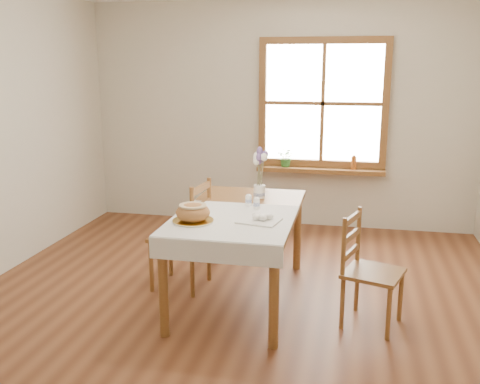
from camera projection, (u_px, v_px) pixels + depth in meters
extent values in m
plane|color=brown|center=(232.00, 313.00, 4.15)|extent=(5.00, 5.00, 0.00)
cube|color=beige|center=(279.00, 116.00, 6.23)|extent=(4.50, 0.10, 2.60)
cube|color=beige|center=(29.00, 284.00, 1.47)|extent=(4.50, 0.10, 2.60)
cube|color=brown|center=(325.00, 40.00, 5.89)|extent=(1.46, 0.08, 0.08)
cube|color=brown|center=(321.00, 163.00, 6.21)|extent=(1.46, 0.08, 0.08)
cube|color=brown|center=(263.00, 103.00, 6.19)|extent=(0.08, 0.08, 1.30)
cube|color=brown|center=(386.00, 104.00, 5.91)|extent=(0.08, 0.08, 1.30)
cube|color=brown|center=(323.00, 103.00, 6.05)|extent=(0.04, 0.06, 1.30)
cube|color=brown|center=(323.00, 103.00, 6.05)|extent=(1.30, 0.06, 0.04)
cube|color=white|center=(323.00, 103.00, 6.08)|extent=(1.30, 0.01, 1.30)
cube|color=brown|center=(320.00, 170.00, 6.17)|extent=(1.46, 0.20, 0.05)
cube|color=brown|center=(240.00, 213.00, 4.27)|extent=(0.90, 1.60, 0.05)
cylinder|color=brown|center=(163.00, 290.00, 3.73)|extent=(0.07, 0.07, 0.70)
cylinder|color=brown|center=(274.00, 300.00, 3.58)|extent=(0.07, 0.07, 0.70)
cylinder|color=brown|center=(216.00, 228.00, 5.14)|extent=(0.07, 0.07, 0.70)
cylinder|color=brown|center=(297.00, 233.00, 4.98)|extent=(0.07, 0.07, 0.70)
cube|color=white|center=(231.00, 220.00, 3.97)|extent=(0.91, 0.99, 0.01)
cylinder|color=white|center=(193.00, 221.00, 3.91)|extent=(0.33, 0.33, 0.02)
ellipsoid|color=#AD793D|center=(193.00, 211.00, 3.89)|extent=(0.25, 0.25, 0.14)
cube|color=white|center=(259.00, 221.00, 3.92)|extent=(0.33, 0.30, 0.01)
cylinder|color=white|center=(257.00, 203.00, 4.25)|extent=(0.07, 0.07, 0.10)
cylinder|color=white|center=(248.00, 200.00, 4.35)|extent=(0.06, 0.06, 0.10)
cylinder|color=white|center=(259.00, 192.00, 4.62)|extent=(0.12, 0.12, 0.11)
imported|color=#377D32|center=(286.00, 160.00, 6.23)|extent=(0.26, 0.27, 0.17)
cylinder|color=#AB581F|center=(354.00, 162.00, 6.07)|extent=(0.07, 0.07, 0.17)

